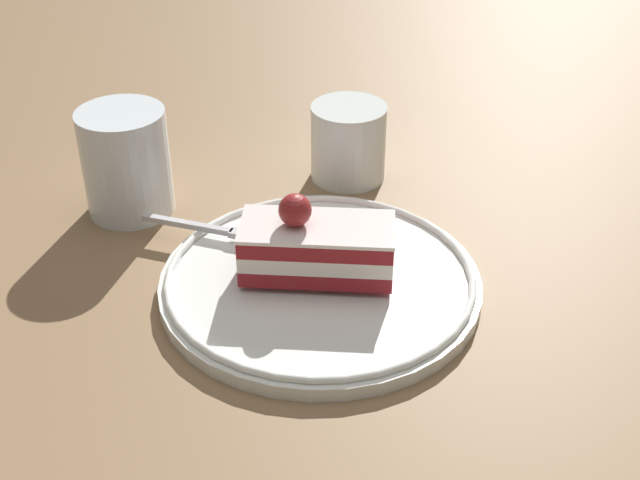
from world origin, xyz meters
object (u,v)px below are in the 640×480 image
Objects in this scene: cake_slice at (316,246)px; drink_glass_far at (127,165)px; fork at (213,229)px; drink_glass_near at (348,145)px; dessert_plate at (320,281)px.

drink_glass_far is at bearing 1.39° from cake_slice.
cake_slice is 0.10m from fork.
cake_slice is 0.18m from drink_glass_near.
dessert_plate is at bearing 171.57° from cake_slice.
dessert_plate is 1.96× the size of cake_slice.
drink_glass_far reaches higher than cake_slice.
drink_glass_near is at bearing -62.52° from cake_slice.
drink_glass_near reaches higher than dessert_plate.
drink_glass_near is (-0.02, -0.17, 0.01)m from fork.
cake_slice is 0.20m from drink_glass_far.
fork is 0.11m from drink_glass_far.
dessert_plate is at bearing -178.82° from drink_glass_far.
cake_slice reaches higher than dessert_plate.
dessert_plate is 3.45× the size of drink_glass_near.
cake_slice is (0.00, -0.00, 0.03)m from dessert_plate.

